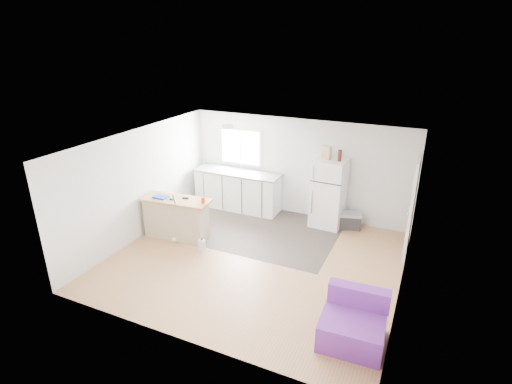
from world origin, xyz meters
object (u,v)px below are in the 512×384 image
at_px(refrigerator, 328,193).
at_px(mop, 176,232).
at_px(bottle_left, 340,156).
at_px(red_cup, 203,200).
at_px(bottle_right, 339,156).
at_px(cardboard_box, 327,153).
at_px(kitchen_cabinets, 238,190).
at_px(cooler, 350,220).
at_px(blue_tray, 161,197).
at_px(purple_seat, 353,324).
at_px(peninsula, 177,218).
at_px(cleaner_jug, 202,245).

bearing_deg(refrigerator, mop, -138.52).
bearing_deg(bottle_left, red_cup, -141.72).
bearing_deg(red_cup, bottle_right, 38.48).
bearing_deg(cardboard_box, red_cup, -137.47).
relative_size(kitchen_cabinets, cooler, 3.85).
distance_m(kitchen_cabinets, blue_tray, 2.27).
height_order(mop, red_cup, mop).
distance_m(refrigerator, blue_tray, 3.79).
xyz_separation_m(kitchen_cabinets, cardboard_box, (2.26, -0.03, 1.26)).
bearing_deg(cardboard_box, blue_tray, -146.39).
relative_size(refrigerator, purple_seat, 1.70).
height_order(refrigerator, bottle_left, bottle_left).
bearing_deg(bottle_left, cardboard_box, 176.14).
bearing_deg(red_cup, mop, -156.38).
bearing_deg(bottle_right, refrigerator, 167.51).
bearing_deg(refrigerator, blue_tray, -143.82).
distance_m(kitchen_cabinets, cardboard_box, 2.58).
height_order(peninsula, cooler, peninsula).
bearing_deg(refrigerator, red_cup, -135.36).
xyz_separation_m(purple_seat, bottle_left, (-1.16, 3.54, 1.47)).
distance_m(kitchen_cabinets, bottle_left, 2.85).
relative_size(red_cup, bottle_left, 0.48).
height_order(kitchen_cabinets, cleaner_jug, kitchen_cabinets).
bearing_deg(cleaner_jug, purple_seat, -25.97).
distance_m(purple_seat, bottle_right, 4.01).
bearing_deg(purple_seat, cooler, 99.92).
bearing_deg(mop, kitchen_cabinets, 87.65).
bearing_deg(kitchen_cabinets, cleaner_jug, -82.57).
distance_m(blue_tray, cardboard_box, 3.78).
distance_m(cooler, cardboard_box, 1.69).
xyz_separation_m(peninsula, purple_seat, (4.22, -1.60, -0.19)).
distance_m(refrigerator, purple_seat, 3.88).
relative_size(refrigerator, blue_tray, 5.39).
xyz_separation_m(cleaner_jug, red_cup, (-0.14, 0.34, 0.86)).
relative_size(cooler, cleaner_jug, 2.05).
bearing_deg(cardboard_box, purple_seat, -67.59).
height_order(kitchen_cabinets, peninsula, kitchen_cabinets).
height_order(purple_seat, cleaner_jug, purple_seat).
xyz_separation_m(purple_seat, red_cup, (-3.55, 1.66, 0.71)).
height_order(mop, bottle_right, bottle_right).
bearing_deg(cleaner_jug, blue_tray, 164.63).
distance_m(cardboard_box, bottle_left, 0.31).
relative_size(red_cup, blue_tray, 0.40).
xyz_separation_m(purple_seat, mop, (-4.13, 1.40, -0.04)).
xyz_separation_m(refrigerator, purple_seat, (1.37, -3.59, -0.54)).
bearing_deg(refrigerator, cardboard_box, -164.35).
bearing_deg(refrigerator, peninsula, -142.08).
bearing_deg(mop, purple_seat, -10.73).
relative_size(peninsula, bottle_left, 6.20).
relative_size(kitchen_cabinets, bottle_right, 8.98).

